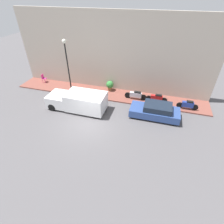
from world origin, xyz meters
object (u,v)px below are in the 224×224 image
(delivery_van, at_px, (78,101))
(potted_plant, at_px, (110,85))
(motorcycle_red, at_px, (157,98))
(streetlamp, at_px, (67,58))
(parked_car, at_px, (155,111))
(scooter_silver, at_px, (136,95))
(cafe_chair, at_px, (44,78))
(motorcycle_blue, at_px, (188,105))

(delivery_van, distance_m, potted_plant, 4.40)
(motorcycle_red, distance_m, streetlamp, 9.19)
(parked_car, xyz_separation_m, scooter_silver, (2.25, 2.05, -0.04))
(streetlamp, bearing_deg, scooter_silver, -84.49)
(streetlamp, distance_m, potted_plant, 5.06)
(parked_car, distance_m, motorcycle_red, 2.18)
(streetlamp, bearing_deg, delivery_van, -141.53)
(parked_car, relative_size, cafe_chair, 4.35)
(parked_car, distance_m, delivery_van, 6.83)
(delivery_van, distance_m, scooter_silver, 5.60)
(scooter_silver, relative_size, potted_plant, 2.06)
(potted_plant, bearing_deg, cafe_chair, 91.91)
(cafe_chair, bearing_deg, delivery_van, -121.75)
(delivery_van, height_order, potted_plant, delivery_van)
(motorcycle_blue, distance_m, potted_plant, 7.86)
(scooter_silver, bearing_deg, streetlamp, 95.51)
(parked_car, distance_m, potted_plant, 6.00)
(motorcycle_red, bearing_deg, potted_plant, 77.18)
(cafe_chair, bearing_deg, potted_plant, -88.09)
(parked_car, height_order, cafe_chair, parked_car)
(parked_car, height_order, scooter_silver, parked_car)
(delivery_van, relative_size, motorcycle_red, 2.59)
(cafe_chair, bearing_deg, motorcycle_blue, -94.44)
(scooter_silver, distance_m, cafe_chair, 10.84)
(delivery_van, distance_m, cafe_chair, 7.14)
(parked_car, bearing_deg, cafe_chair, 76.68)
(parked_car, bearing_deg, motorcycle_red, 1.37)
(scooter_silver, height_order, motorcycle_blue, same)
(delivery_van, relative_size, streetlamp, 0.99)
(motorcycle_blue, height_order, potted_plant, potted_plant)
(parked_car, xyz_separation_m, streetlamp, (1.61, 8.64, 3.18))
(motorcycle_red, height_order, cafe_chair, cafe_chair)
(scooter_silver, distance_m, motorcycle_blue, 4.78)
(scooter_silver, height_order, motorcycle_red, motorcycle_red)
(motorcycle_blue, xyz_separation_m, potted_plant, (1.47, 7.72, 0.14))
(parked_car, height_order, motorcycle_red, parked_car)
(motorcycle_red, bearing_deg, streetlamp, 93.77)
(motorcycle_blue, relative_size, potted_plant, 1.78)
(delivery_van, xyz_separation_m, streetlamp, (2.33, 1.85, 2.93))
(delivery_van, height_order, motorcycle_blue, delivery_van)
(parked_car, relative_size, scooter_silver, 1.92)
(delivery_van, height_order, scooter_silver, delivery_van)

